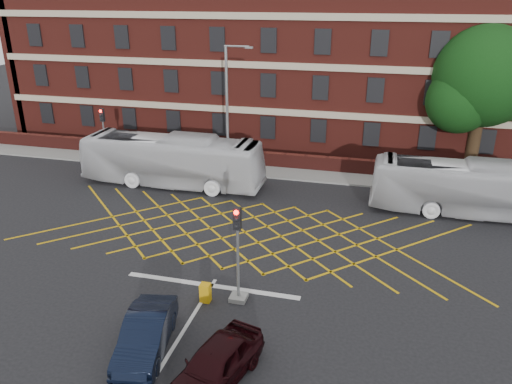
% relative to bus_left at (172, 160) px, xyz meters
% --- Properties ---
extents(ground, '(120.00, 120.00, 0.00)m').
position_rel_bus_left_xyz_m(ground, '(6.65, -7.78, -1.71)').
color(ground, black).
rests_on(ground, ground).
extents(victorian_building, '(51.00, 12.17, 20.40)m').
position_rel_bus_left_xyz_m(victorian_building, '(6.89, 14.22, 6.12)').
color(victorian_building, maroon).
rests_on(victorian_building, ground).
extents(boundary_wall, '(56.00, 0.50, 1.10)m').
position_rel_bus_left_xyz_m(boundary_wall, '(6.65, 5.22, -1.16)').
color(boundary_wall, '#4D1814').
rests_on(boundary_wall, ground).
extents(far_pavement, '(60.00, 3.00, 0.12)m').
position_rel_bus_left_xyz_m(far_pavement, '(6.65, 4.22, -1.65)').
color(far_pavement, slate).
rests_on(far_pavement, ground).
extents(box_junction_hatching, '(8.22, 8.22, 0.02)m').
position_rel_bus_left_xyz_m(box_junction_hatching, '(6.65, -5.78, -1.70)').
color(box_junction_hatching, '#CC990C').
rests_on(box_junction_hatching, ground).
extents(stop_line, '(8.00, 0.30, 0.02)m').
position_rel_bus_left_xyz_m(stop_line, '(6.65, -11.28, -1.70)').
color(stop_line, silver).
rests_on(stop_line, ground).
extents(bus_left, '(12.32, 3.01, 3.42)m').
position_rel_bus_left_xyz_m(bus_left, '(0.00, 0.00, 0.00)').
color(bus_left, silver).
rests_on(bus_left, ground).
extents(bus_right, '(11.50, 2.74, 3.20)m').
position_rel_bus_left_xyz_m(bus_right, '(18.74, -0.15, -0.11)').
color(bus_right, silver).
rests_on(bus_right, ground).
extents(car_navy, '(2.29, 4.47, 1.41)m').
position_rel_bus_left_xyz_m(car_navy, '(5.78, -15.92, -1.01)').
color(car_navy, black).
rests_on(car_navy, ground).
extents(car_maroon, '(2.76, 4.56, 1.45)m').
position_rel_bus_left_xyz_m(car_maroon, '(8.73, -16.82, -0.99)').
color(car_maroon, black).
rests_on(car_maroon, ground).
extents(deciduous_tree, '(7.35, 6.96, 10.25)m').
position_rel_bus_left_xyz_m(deciduous_tree, '(19.78, 8.17, 4.56)').
color(deciduous_tree, black).
rests_on(deciduous_tree, ground).
extents(traffic_light_near, '(0.70, 0.70, 4.27)m').
position_rel_bus_left_xyz_m(traffic_light_near, '(8.11, -12.00, 0.05)').
color(traffic_light_near, slate).
rests_on(traffic_light_near, ground).
extents(traffic_light_far, '(0.70, 0.70, 4.27)m').
position_rel_bus_left_xyz_m(traffic_light_far, '(-6.50, 2.64, 0.05)').
color(traffic_light_far, slate).
rests_on(traffic_light_far, ground).
extents(street_lamp, '(2.25, 1.00, 9.08)m').
position_rel_bus_left_xyz_m(street_lamp, '(3.53, 1.43, 1.42)').
color(street_lamp, slate).
rests_on(street_lamp, ground).
extents(direction_signs, '(1.10, 0.16, 2.20)m').
position_rel_bus_left_xyz_m(direction_signs, '(-7.16, 4.16, -0.33)').
color(direction_signs, gray).
rests_on(direction_signs, ground).
extents(utility_cabinet, '(0.42, 0.37, 0.84)m').
position_rel_bus_left_xyz_m(utility_cabinet, '(6.80, -12.46, -1.29)').
color(utility_cabinet, '#D89C0C').
rests_on(utility_cabinet, ground).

